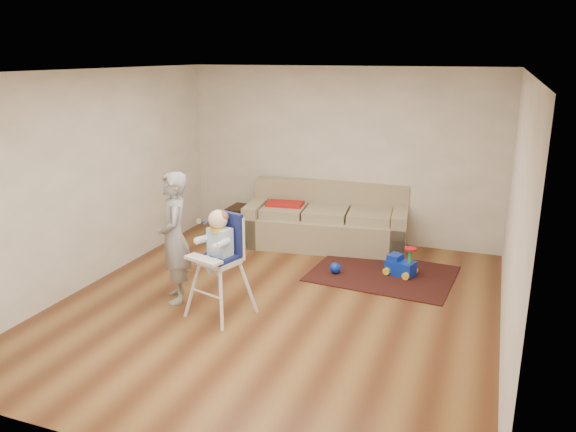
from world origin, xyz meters
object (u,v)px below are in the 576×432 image
(high_chair, at_px, (220,265))
(side_table, at_px, (244,221))
(toy_ball, at_px, (335,268))
(ride_on_toy, at_px, (401,260))
(adult, at_px, (174,238))
(sofa, at_px, (326,216))

(high_chair, bearing_deg, side_table, 126.04)
(high_chair, bearing_deg, toy_ball, 77.64)
(ride_on_toy, xyz_separation_m, high_chair, (-1.73, -1.90, 0.38))
(ride_on_toy, relative_size, high_chair, 0.32)
(ride_on_toy, distance_m, adult, 3.01)
(sofa, height_order, side_table, sofa)
(toy_ball, relative_size, adult, 0.09)
(side_table, bearing_deg, adult, -83.32)
(sofa, relative_size, ride_on_toy, 6.25)
(ride_on_toy, distance_m, high_chair, 2.59)
(toy_ball, relative_size, high_chair, 0.12)
(ride_on_toy, bearing_deg, adult, -127.01)
(side_table, bearing_deg, ride_on_toy, -17.79)
(sofa, height_order, toy_ball, sofa)
(ride_on_toy, relative_size, toy_ball, 2.72)
(side_table, xyz_separation_m, high_chair, (0.99, -2.77, 0.37))
(toy_ball, bearing_deg, ride_on_toy, 17.89)
(side_table, relative_size, ride_on_toy, 1.16)
(toy_ball, bearing_deg, high_chair, -118.77)
(high_chair, height_order, adult, adult)
(sofa, xyz_separation_m, adult, (-1.11, -2.55, 0.32))
(side_table, height_order, adult, adult)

